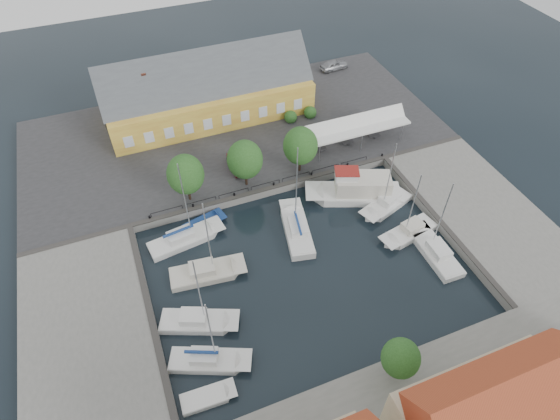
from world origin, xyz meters
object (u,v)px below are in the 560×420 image
(launch_sw, at_px, (208,398))
(west_boat_a, at_px, (185,240))
(car_red, at_px, (236,164))
(east_boat_c, at_px, (435,253))
(east_boat_a, at_px, (386,205))
(car_silver, at_px, (334,65))
(center_sailboat, at_px, (297,230))
(west_boat_c, at_px, (198,322))
(tent_canopy, at_px, (356,126))
(east_boat_b, at_px, (409,233))
(launch_nw, at_px, (204,224))
(trawler, at_px, (357,191))
(west_boat_b, at_px, (206,273))
(warehouse, at_px, (203,93))
(west_boat_d, at_px, (208,361))

(launch_sw, bearing_deg, west_boat_a, 82.51)
(car_red, xyz_separation_m, east_boat_c, (15.79, -20.33, -1.43))
(east_boat_a, bearing_deg, car_silver, 75.66)
(center_sailboat, bearing_deg, west_boat_c, -151.44)
(tent_canopy, distance_m, east_boat_b, 16.42)
(east_boat_c, bearing_deg, launch_sw, -167.18)
(tent_canopy, distance_m, car_red, 16.33)
(east_boat_c, distance_m, launch_nw, 25.77)
(trawler, bearing_deg, west_boat_b, -167.07)
(trawler, height_order, east_boat_b, east_boat_b)
(launch_sw, xyz_separation_m, launch_nw, (4.96, 19.53, -0.00))
(trawler, height_order, west_boat_b, west_boat_b)
(launch_sw, relative_size, launch_nw, 0.93)
(car_silver, bearing_deg, west_boat_a, 124.34)
(center_sailboat, distance_m, west_boat_c, 15.12)
(east_boat_a, bearing_deg, tent_canopy, 82.22)
(car_red, bearing_deg, launch_sw, -112.31)
(west_boat_c, bearing_deg, center_sailboat, 28.56)
(west_boat_a, bearing_deg, launch_nw, 32.43)
(car_red, height_order, launch_nw, car_red)
(center_sailboat, relative_size, west_boat_c, 1.16)
(warehouse, relative_size, west_boat_b, 2.63)
(east_boat_b, distance_m, east_boat_c, 3.65)
(car_silver, height_order, west_boat_c, west_boat_c)
(west_boat_c, bearing_deg, east_boat_c, -2.53)
(tent_canopy, xyz_separation_m, car_red, (-16.18, 0.82, -1.99))
(warehouse, height_order, launch_sw, warehouse)
(east_boat_c, bearing_deg, east_boat_b, 106.54)
(west_boat_a, bearing_deg, west_boat_c, -96.96)
(center_sailboat, xyz_separation_m, east_boat_c, (12.63, -8.37, -0.11))
(east_boat_a, height_order, west_boat_c, east_boat_a)
(car_silver, xyz_separation_m, trawler, (-10.11, -26.95, -0.77))
(tent_canopy, xyz_separation_m, launch_sw, (-27.36, -25.64, -3.59))
(west_boat_a, xyz_separation_m, west_boat_d, (-1.41, -14.79, 0.00))
(center_sailboat, height_order, west_boat_d, center_sailboat)
(west_boat_b, distance_m, launch_nw, 7.17)
(east_boat_a, relative_size, east_boat_b, 1.05)
(tent_canopy, distance_m, launch_nw, 23.50)
(east_boat_a, distance_m, west_boat_b, 22.58)
(west_boat_a, relative_size, west_boat_d, 1.13)
(car_red, bearing_deg, east_boat_c, -51.56)
(east_boat_a, relative_size, east_boat_c, 1.00)
(warehouse, relative_size, east_boat_a, 2.76)
(trawler, bearing_deg, launch_nw, 172.59)
(warehouse, xyz_separation_m, west_boat_a, (-8.42, -21.62, -4.16))
(warehouse, relative_size, car_silver, 6.16)
(warehouse, bearing_deg, west_boat_d, -105.09)
(east_boat_b, bearing_deg, west_boat_b, 172.67)
(tent_canopy, distance_m, east_boat_c, 19.80)
(east_boat_a, bearing_deg, car_red, 140.42)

